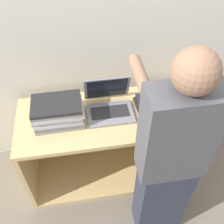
{
  "coord_description": "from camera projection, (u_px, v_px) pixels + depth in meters",
  "views": [
    {
      "loc": [
        -0.21,
        -1.07,
        2.22
      ],
      "look_at": [
        0.0,
        0.21,
        0.88
      ],
      "focal_mm": 42.0,
      "sensor_mm": 36.0,
      "label": 1
    }
  ],
  "objects": [
    {
      "name": "wall_back",
      "position": [
        102.0,
        37.0,
        1.97
      ],
      "size": [
        8.0,
        0.05,
        2.4
      ],
      "color": "beige",
      "rests_on": "ground_plane"
    },
    {
      "name": "laptop_stack_right",
      "position": [
        160.0,
        105.0,
        2.02
      ],
      "size": [
        0.37,
        0.26,
        0.08
      ],
      "color": "#232326",
      "rests_on": "cart"
    },
    {
      "name": "person",
      "position": [
        169.0,
        164.0,
        1.62
      ],
      "size": [
        0.4,
        0.53,
        1.65
      ],
      "color": "#2D3342",
      "rests_on": "ground_plane"
    },
    {
      "name": "laptop_open",
      "position": [
        109.0,
        105.0,
        2.01
      ],
      "size": [
        0.35,
        0.31,
        0.25
      ],
      "color": "gray",
      "rests_on": "cart"
    },
    {
      "name": "ground_plane",
      "position": [
        116.0,
        197.0,
        2.35
      ],
      "size": [
        12.0,
        12.0,
        0.0
      ],
      "primitive_type": "plane",
      "color": "#756B5B"
    },
    {
      "name": "cart",
      "position": [
        109.0,
        138.0,
        2.33
      ],
      "size": [
        1.43,
        0.59,
        0.76
      ],
      "color": "tan",
      "rests_on": "ground_plane"
    },
    {
      "name": "laptop_stack_left",
      "position": [
        58.0,
        112.0,
        1.9
      ],
      "size": [
        0.37,
        0.25,
        0.19
      ],
      "color": "gray",
      "rests_on": "cart"
    }
  ]
}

